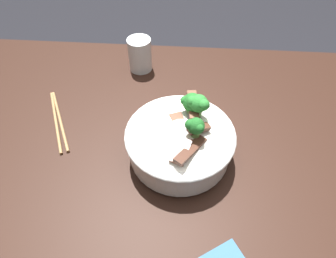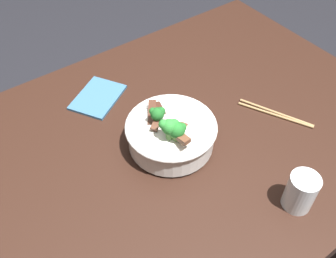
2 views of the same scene
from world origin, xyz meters
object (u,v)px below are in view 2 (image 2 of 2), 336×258
Objects in this scene: rice_bowl at (171,132)px; folded_napkin at (98,97)px; chopsticks_pair at (275,114)px; drinking_glass at (300,193)px.

folded_napkin is at bearing 103.78° from rice_bowl.
folded_napkin reaches higher than chopsticks_pair.
drinking_glass is at bearing -127.67° from chopsticks_pair.
folded_napkin is at bearing 108.69° from drinking_glass.
chopsticks_pair is at bearing -43.33° from folded_napkin.
rice_bowl is at bearing 165.45° from chopsticks_pair.
rice_bowl is 1.50× the size of folded_napkin.
drinking_glass is 0.60m from folded_napkin.
rice_bowl is 0.33m from drinking_glass.
drinking_glass is at bearing -67.20° from rice_bowl.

